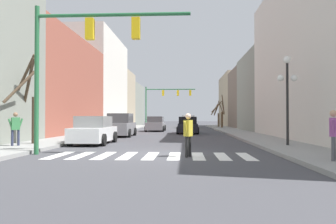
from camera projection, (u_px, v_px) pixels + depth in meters
ground_plane at (152, 154)px, 13.05m from camera, size 240.00×240.00×0.00m
sidewalk_left at (2, 151)px, 13.39m from camera, size 2.68×90.00×0.15m
sidewalk_right at (311, 153)px, 12.72m from camera, size 2.68×90.00×0.15m
building_row_left at (83, 86)px, 37.69m from camera, size 6.00×63.03×11.92m
building_row_right at (277, 87)px, 32.82m from camera, size 6.00×54.46×10.84m
crosswalk_stripes at (151, 156)px, 12.48m from camera, size 7.65×2.60×0.01m
traffic_signal_near at (81, 47)px, 12.95m from camera, size 6.21×0.28×5.92m
traffic_signal_far at (165, 97)px, 48.88m from camera, size 7.45×0.28×6.10m
street_lamp_right_corner at (287, 82)px, 15.64m from camera, size 0.95×0.36×4.27m
car_parked_left_mid at (121, 126)px, 25.37m from camera, size 2.02×4.30×1.79m
car_parked_left_near at (188, 126)px, 30.07m from camera, size 1.98×4.65×1.54m
car_driving_away_lane at (94, 131)px, 18.09m from camera, size 1.96×4.23×1.54m
car_parked_right_mid at (156, 124)px, 35.33m from camera, size 2.01×4.78×1.59m
car_parked_left_far at (188, 122)px, 46.71m from camera, size 2.13×4.52×1.78m
pedestrian_on_right_sidewalk at (333, 131)px, 9.97m from camera, size 0.38×0.62×1.55m
pedestrian_waiting_at_curb at (188, 131)px, 12.15m from camera, size 0.37×0.66×1.62m
pedestrian_crossing_street at (15, 126)px, 15.24m from camera, size 0.57×0.49×1.56m
street_tree_right_near at (222, 115)px, 43.80m from camera, size 1.89×1.22×4.39m
street_tree_left_mid at (218, 114)px, 47.90m from camera, size 1.96×1.43×3.81m
street_tree_right_far at (30, 103)px, 16.79m from camera, size 1.88×2.72×4.58m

